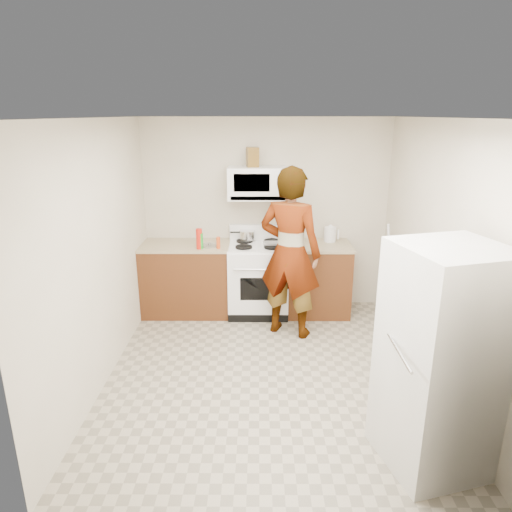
{
  "coord_description": "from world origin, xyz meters",
  "views": [
    {
      "loc": [
        -0.1,
        -4.13,
        2.54
      ],
      "look_at": [
        -0.12,
        0.55,
        1.07
      ],
      "focal_mm": 32.0,
      "sensor_mm": 36.0,
      "label": 1
    }
  ],
  "objects_px": {
    "person": "(290,253)",
    "fridge": "(441,360)",
    "microwave": "(258,183)",
    "saucepan": "(247,235)",
    "gas_range": "(258,277)",
    "kettle": "(330,234)"
  },
  "relations": [
    {
      "from": "person",
      "to": "fridge",
      "type": "height_order",
      "value": "person"
    },
    {
      "from": "microwave",
      "to": "saucepan",
      "type": "height_order",
      "value": "microwave"
    },
    {
      "from": "microwave",
      "to": "person",
      "type": "relative_size",
      "value": 0.38
    },
    {
      "from": "saucepan",
      "to": "person",
      "type": "bearing_deg",
      "value": -56.89
    },
    {
      "from": "gas_range",
      "to": "person",
      "type": "relative_size",
      "value": 0.56
    },
    {
      "from": "person",
      "to": "saucepan",
      "type": "distance_m",
      "value": 0.93
    },
    {
      "from": "microwave",
      "to": "saucepan",
      "type": "distance_m",
      "value": 0.71
    },
    {
      "from": "person",
      "to": "fridge",
      "type": "relative_size",
      "value": 1.18
    },
    {
      "from": "person",
      "to": "fridge",
      "type": "xyz_separation_m",
      "value": [
        0.94,
        -2.11,
        -0.15
      ]
    },
    {
      "from": "kettle",
      "to": "fridge",
      "type": "bearing_deg",
      "value": -77.54
    },
    {
      "from": "fridge",
      "to": "person",
      "type": "bearing_deg",
      "value": 98.62
    },
    {
      "from": "gas_range",
      "to": "person",
      "type": "bearing_deg",
      "value": -58.63
    },
    {
      "from": "person",
      "to": "kettle",
      "type": "relative_size",
      "value": 10.58
    },
    {
      "from": "microwave",
      "to": "kettle",
      "type": "height_order",
      "value": "microwave"
    },
    {
      "from": "person",
      "to": "gas_range",
      "type": "bearing_deg",
      "value": -35.19
    },
    {
      "from": "person",
      "to": "saucepan",
      "type": "xyz_separation_m",
      "value": [
        -0.51,
        0.78,
        0.01
      ]
    },
    {
      "from": "gas_range",
      "to": "kettle",
      "type": "distance_m",
      "value": 1.09
    },
    {
      "from": "gas_range",
      "to": "saucepan",
      "type": "height_order",
      "value": "gas_range"
    },
    {
      "from": "microwave",
      "to": "kettle",
      "type": "distance_m",
      "value": 1.15
    },
    {
      "from": "saucepan",
      "to": "gas_range",
      "type": "bearing_deg",
      "value": -51.59
    },
    {
      "from": "gas_range",
      "to": "microwave",
      "type": "xyz_separation_m",
      "value": [
        0.0,
        0.13,
        1.21
      ]
    },
    {
      "from": "fridge",
      "to": "kettle",
      "type": "distance_m",
      "value": 2.89
    }
  ]
}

